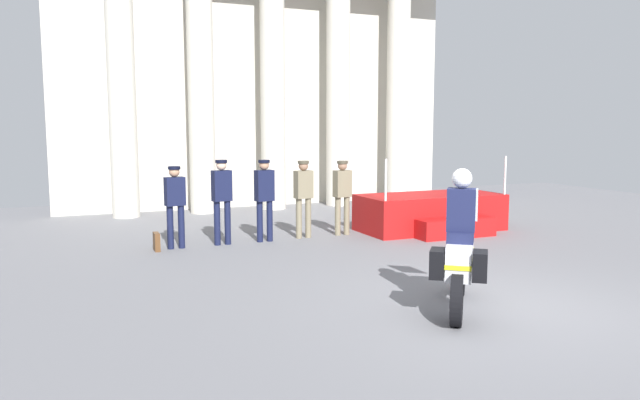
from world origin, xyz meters
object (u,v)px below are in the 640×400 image
officer_in_row_4 (342,191)px  briefcase_on_ground (157,242)px  officer_in_row_1 (222,195)px  reviewing_stand (432,213)px  officer_in_row_3 (303,193)px  motorcycle_with_rider (460,252)px  officer_in_row_2 (264,194)px  officer_in_row_0 (175,200)px

officer_in_row_4 → briefcase_on_ground: 4.19m
officer_in_row_1 → officer_in_row_4: officer_in_row_1 is taller
officer_in_row_4 → briefcase_on_ground: bearing=-5.8°
officer_in_row_4 → reviewing_stand: bearing=163.9°
officer_in_row_1 → officer_in_row_4: size_ratio=1.05×
officer_in_row_1 → officer_in_row_3: bearing=173.6°
officer_in_row_1 → motorcycle_with_rider: bearing=99.4°
officer_in_row_3 → officer_in_row_1: bearing=-6.4°
officer_in_row_2 → briefcase_on_ground: bearing=-5.7°
reviewing_stand → officer_in_row_3: reviewing_stand is taller
officer_in_row_0 → briefcase_on_ground: bearing=3.6°
reviewing_stand → officer_in_row_1: bearing=176.9°
officer_in_row_1 → officer_in_row_2: size_ratio=1.01×
officer_in_row_2 → briefcase_on_ground: size_ratio=4.82×
motorcycle_with_rider → briefcase_on_ground: size_ratio=5.28×
officer_in_row_1 → motorcycle_with_rider: size_ratio=0.92×
officer_in_row_1 → officer_in_row_4: bearing=173.1°
reviewing_stand → officer_in_row_4: bearing=171.8°
officer_in_row_3 → briefcase_on_ground: 3.28m
officer_in_row_2 → officer_in_row_4: size_ratio=1.04×
officer_in_row_3 → officer_in_row_0: bearing=-6.4°
officer_in_row_2 → motorcycle_with_rider: size_ratio=0.91×
reviewing_stand → officer_in_row_3: (-3.11, 0.32, 0.59)m
officer_in_row_0 → officer_in_row_3: 2.78m
officer_in_row_1 → officer_in_row_2: officer_in_row_1 is taller
motorcycle_with_rider → briefcase_on_ground: motorcycle_with_rider is taller
officer_in_row_1 → officer_in_row_3: size_ratio=1.04×
reviewing_stand → motorcycle_with_rider: motorcycle_with_rider is taller
officer_in_row_1 → reviewing_stand: bearing=169.0°
briefcase_on_ground → officer_in_row_3: bearing=2.7°
officer_in_row_1 → officer_in_row_4: (2.76, 0.05, -0.05)m
officer_in_row_4 → motorcycle_with_rider: size_ratio=0.88×
officer_in_row_2 → briefcase_on_ground: officer_in_row_2 is taller
motorcycle_with_rider → officer_in_row_0: bearing=64.2°
officer_in_row_0 → motorcycle_with_rider: motorcycle_with_rider is taller
motorcycle_with_rider → briefcase_on_ground: bearing=67.7°
officer_in_row_1 → briefcase_on_ground: (-1.35, -0.10, -0.86)m
officer_in_row_4 → briefcase_on_ground: size_ratio=4.65×
officer_in_row_1 → briefcase_on_ground: officer_in_row_1 is taller
reviewing_stand → officer_in_row_2: 4.08m
reviewing_stand → officer_in_row_0: bearing=177.6°
officer_in_row_0 → officer_in_row_4: bearing=173.2°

